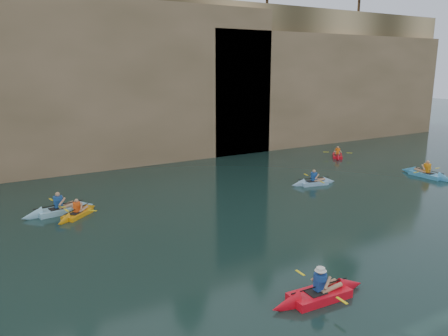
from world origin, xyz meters
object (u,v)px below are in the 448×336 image
kayaker_orange (77,214)px  main_kayaker (319,294)px  kayaker_red_far (337,156)px  kayaker_ltblue_near (314,182)px

kayaker_orange → main_kayaker: bearing=-109.0°
main_kayaker → kayaker_red_far: size_ratio=1.32×
kayaker_ltblue_near → main_kayaker: bearing=-119.8°
main_kayaker → kayaker_ltblue_near: main_kayaker is taller
kayaker_ltblue_near → kayaker_red_far: size_ratio=1.13×
main_kayaker → kayaker_red_far: 21.54m
kayaker_ltblue_near → kayaker_red_far: kayaker_ltblue_near is taller
main_kayaker → kayaker_orange: 12.16m
kayaker_orange → kayaker_red_far: bearing=-30.7°
main_kayaker → kayaker_orange: bearing=114.8°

